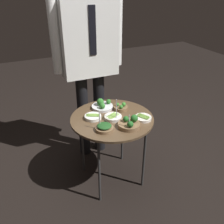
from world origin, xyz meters
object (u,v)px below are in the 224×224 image
bowl_broccoli_back_left (121,107)px  waiter_figure (88,47)px  bowl_spinach_far_rim (104,127)px  bowl_broccoli_front_right (102,105)px  bowl_asparagus_mid_right (93,117)px  serving_cart (112,122)px  bowl_asparagus_front_left (113,117)px  bowl_asparagus_front_center (143,118)px  bowl_broccoli_center (130,124)px

bowl_broccoli_back_left → waiter_figure: waiter_figure is taller
bowl_spinach_far_rim → bowl_broccoli_front_right: (0.12, 0.32, 0.00)m
bowl_broccoli_back_left → bowl_asparagus_mid_right: (-0.26, -0.04, -0.01)m
bowl_spinach_far_rim → bowl_asparagus_mid_right: size_ratio=1.12×
serving_cart → bowl_broccoli_back_left: bearing=36.0°
bowl_asparagus_front_left → bowl_broccoli_back_left: (0.12, 0.11, 0.00)m
bowl_broccoli_back_left → bowl_asparagus_front_center: bearing=-68.4°
bowl_asparagus_front_center → bowl_broccoli_front_right: 0.37m
bowl_asparagus_front_center → bowl_broccoli_front_right: bowl_broccoli_front_right is taller
bowl_broccoli_front_right → bowl_asparagus_mid_right: size_ratio=1.36×
bowl_asparagus_front_left → bowl_asparagus_front_center: bowl_asparagus_front_left is taller
bowl_spinach_far_rim → bowl_broccoli_back_left: (0.25, 0.23, -0.00)m
bowl_asparagus_mid_right → serving_cart: bearing=-19.7°
bowl_asparagus_front_center → bowl_spinach_far_rim: bearing=-177.3°
bowl_asparagus_front_left → bowl_broccoli_front_right: 0.20m
bowl_asparagus_front_left → bowl_broccoli_center: bearing=-68.9°
bowl_broccoli_back_left → bowl_broccoli_center: size_ratio=0.70×
bowl_broccoli_front_right → bowl_asparagus_mid_right: bowl_broccoli_front_right is taller
bowl_broccoli_center → bowl_asparagus_front_left: bearing=111.1°
bowl_broccoli_back_left → bowl_broccoli_front_right: bowl_broccoli_front_right is taller
bowl_asparagus_front_left → serving_cart: bearing=91.6°
bowl_broccoli_center → bowl_asparagus_mid_right: (-0.20, 0.23, -0.01)m
serving_cart → bowl_asparagus_front_left: 0.06m
bowl_broccoli_center → waiter_figure: size_ratio=0.10×
serving_cart → bowl_broccoli_front_right: 0.19m
bowl_asparagus_front_center → bowl_asparagus_mid_right: bearing=153.4°
serving_cart → bowl_broccoli_center: bowl_broccoli_center is taller
bowl_asparagus_front_left → bowl_broccoli_back_left: size_ratio=1.57×
bowl_broccoli_front_right → bowl_broccoli_back_left: bearing=-34.8°
bowl_asparagus_front_center → waiter_figure: bearing=110.8°
bowl_broccoli_front_right → waiter_figure: (-0.00, 0.27, 0.42)m
bowl_asparagus_mid_right → bowl_broccoli_back_left: bearing=8.5°
serving_cart → bowl_broccoli_center: size_ratio=3.96×
bowl_spinach_far_rim → bowl_broccoli_front_right: bearing=69.6°
bowl_asparagus_front_center → bowl_asparagus_mid_right: bowl_asparagus_mid_right is taller
bowl_spinach_far_rim → bowl_broccoli_back_left: size_ratio=1.28×
bowl_asparagus_front_center → bowl_broccoli_front_right: size_ratio=0.74×
bowl_asparagus_front_center → bowl_broccoli_center: (-0.15, -0.05, 0.01)m
bowl_asparagus_front_center → bowl_broccoli_front_right: (-0.21, 0.30, 0.01)m
bowl_broccoli_center → waiter_figure: (-0.07, 0.63, 0.42)m
waiter_figure → bowl_asparagus_front_center: bearing=-69.2°
bowl_broccoli_back_left → waiter_figure: size_ratio=0.07×
bowl_asparagus_front_left → bowl_spinach_far_rim: bowl_asparagus_front_left is taller
waiter_figure → bowl_broccoli_back_left: bearing=-69.7°
bowl_broccoli_back_left → waiter_figure: 0.58m
bowl_broccoli_center → waiter_figure: 0.76m
bowl_asparagus_mid_right → waiter_figure: bearing=72.3°
bowl_asparagus_front_left → bowl_asparagus_mid_right: size_ratio=1.38×
serving_cart → bowl_asparagus_mid_right: (-0.14, 0.05, 0.06)m
bowl_broccoli_back_left → bowl_broccoli_front_right: (-0.13, 0.09, 0.00)m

